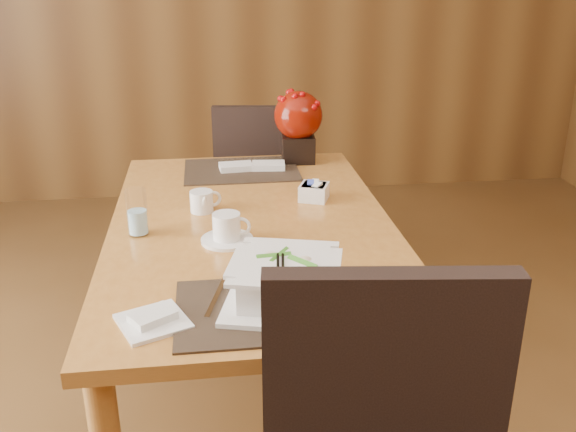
{
  "coord_description": "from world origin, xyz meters",
  "views": [
    {
      "loc": [
        -0.13,
        -1.29,
        1.54
      ],
      "look_at": [
        0.08,
        0.35,
        0.87
      ],
      "focal_mm": 40.0,
      "sensor_mm": 36.0,
      "label": 1
    }
  ],
  "objects": [
    {
      "name": "dining_table",
      "position": [
        0.0,
        0.6,
        0.65
      ],
      "size": [
        0.9,
        1.5,
        0.75
      ],
      "color": "#B87833",
      "rests_on": "ground"
    },
    {
      "name": "placemat_near",
      "position": [
        0.0,
        0.05,
        0.75
      ],
      "size": [
        0.45,
        0.33,
        0.01
      ],
      "primitive_type": "cube",
      "color": "black",
      "rests_on": "dining_table"
    },
    {
      "name": "placemat_far",
      "position": [
        0.0,
        1.15,
        0.75
      ],
      "size": [
        0.45,
        0.33,
        0.01
      ],
      "primitive_type": "cube",
      "color": "black",
      "rests_on": "dining_table"
    },
    {
      "name": "soup_setting",
      "position": [
        0.04,
        0.07,
        0.81
      ],
      "size": [
        0.35,
        0.35,
        0.12
      ],
      "rotation": [
        0.0,
        0.0,
        -0.25
      ],
      "color": "white",
      "rests_on": "dining_table"
    },
    {
      "name": "coffee_cup",
      "position": [
        -0.08,
        0.47,
        0.79
      ],
      "size": [
        0.16,
        0.16,
        0.09
      ],
      "rotation": [
        0.0,
        0.0,
        -0.28
      ],
      "color": "white",
      "rests_on": "dining_table"
    },
    {
      "name": "water_glass",
      "position": [
        -0.35,
        0.55,
        0.82
      ],
      "size": [
        0.07,
        0.07,
        0.15
      ],
      "primitive_type": "cylinder",
      "rotation": [
        0.0,
        0.0,
        0.08
      ],
      "color": "silver",
      "rests_on": "dining_table"
    },
    {
      "name": "creamer_jug",
      "position": [
        -0.16,
        0.72,
        0.79
      ],
      "size": [
        0.12,
        0.12,
        0.07
      ],
      "primitive_type": null,
      "rotation": [
        0.0,
        0.0,
        0.29
      ],
      "color": "white",
      "rests_on": "dining_table"
    },
    {
      "name": "sugar_caddy",
      "position": [
        0.23,
        0.79,
        0.78
      ],
      "size": [
        0.12,
        0.12,
        0.06
      ],
      "primitive_type": "cube",
      "rotation": [
        0.0,
        0.0,
        -0.37
      ],
      "color": "white",
      "rests_on": "dining_table"
    },
    {
      "name": "berry_decor",
      "position": [
        0.24,
        1.25,
        0.92
      ],
      "size": [
        0.2,
        0.2,
        0.29
      ],
      "rotation": [
        0.0,
        0.0,
        -0.06
      ],
      "color": "black",
      "rests_on": "dining_table"
    },
    {
      "name": "napkins_far",
      "position": [
        0.05,
        1.15,
        0.77
      ],
      "size": [
        0.26,
        0.1,
        0.02
      ],
      "primitive_type": null,
      "rotation": [
        0.0,
        0.0,
        -0.02
      ],
      "color": "silver",
      "rests_on": "dining_table"
    },
    {
      "name": "bread_plate",
      "position": [
        -0.27,
        0.02,
        0.75
      ],
      "size": [
        0.19,
        0.19,
        0.01
      ],
      "primitive_type": "cube",
      "rotation": [
        0.0,
        0.0,
        0.41
      ],
      "color": "white",
      "rests_on": "dining_table"
    },
    {
      "name": "far_chair",
      "position": [
        0.12,
        1.62,
        0.52
      ],
      "size": [
        0.48,
        0.49,
        0.93
      ],
      "rotation": [
        0.0,
        0.0,
        3.01
      ],
      "color": "black",
      "rests_on": "ground"
    }
  ]
}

